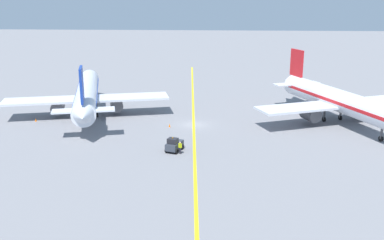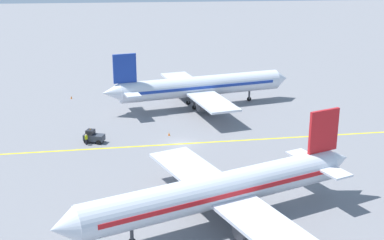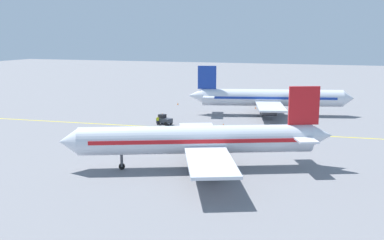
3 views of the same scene
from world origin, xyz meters
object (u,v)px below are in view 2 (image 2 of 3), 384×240
(traffic_cone_near_nose, at_px, (169,134))
(traffic_cone_by_wingtip, at_px, (173,94))
(traffic_cone_mid_apron, at_px, (71,97))
(airplane_at_gate, at_px, (199,87))
(airplane_adjacent_stand, at_px, (220,191))
(baggage_tug_dark, at_px, (93,137))
(ground_crew_worker, at_px, (86,139))

(traffic_cone_near_nose, xyz_separation_m, traffic_cone_by_wingtip, (-22.73, 1.95, 0.00))
(traffic_cone_by_wingtip, bearing_deg, traffic_cone_mid_apron, -89.06)
(airplane_at_gate, distance_m, traffic_cone_near_nose, 16.72)
(airplane_at_gate, bearing_deg, traffic_cone_by_wingtip, -150.12)
(airplane_at_gate, relative_size, traffic_cone_mid_apron, 63.84)
(airplane_adjacent_stand, height_order, traffic_cone_mid_apron, airplane_adjacent_stand)
(baggage_tug_dark, distance_m, traffic_cone_mid_apron, 25.07)
(traffic_cone_mid_apron, bearing_deg, ground_crew_worker, 11.56)
(ground_crew_worker, bearing_deg, airplane_adjacent_stand, 33.39)
(baggage_tug_dark, relative_size, traffic_cone_mid_apron, 6.04)
(airplane_adjacent_stand, xyz_separation_m, traffic_cone_by_wingtip, (-50.22, -1.97, -3.43))
(airplane_adjacent_stand, bearing_deg, ground_crew_worker, -146.61)
(ground_crew_worker, relative_size, traffic_cone_near_nose, 3.05)
(traffic_cone_mid_apron, bearing_deg, traffic_cone_by_wingtip, 90.94)
(airplane_adjacent_stand, relative_size, ground_crew_worker, 20.21)
(airplane_adjacent_stand, relative_size, baggage_tug_dark, 10.23)
(traffic_cone_near_nose, relative_size, traffic_cone_by_wingtip, 1.00)
(baggage_tug_dark, relative_size, traffic_cone_by_wingtip, 6.04)
(baggage_tug_dark, bearing_deg, airplane_adjacent_stand, 30.88)
(airplane_at_gate, xyz_separation_m, traffic_cone_near_nose, (15.08, -6.35, -3.43))
(airplane_adjacent_stand, height_order, traffic_cone_by_wingtip, airplane_adjacent_stand)
(airplane_at_gate, height_order, traffic_cone_mid_apron, airplane_at_gate)
(traffic_cone_near_nose, bearing_deg, traffic_cone_by_wingtip, 175.10)
(airplane_adjacent_stand, height_order, traffic_cone_near_nose, airplane_adjacent_stand)
(airplane_at_gate, relative_size, ground_crew_worker, 20.90)
(airplane_at_gate, relative_size, traffic_cone_near_nose, 63.84)
(traffic_cone_mid_apron, bearing_deg, traffic_cone_near_nose, 38.02)
(airplane_at_gate, height_order, baggage_tug_dark, airplane_at_gate)
(baggage_tug_dark, relative_size, ground_crew_worker, 1.98)
(traffic_cone_near_nose, distance_m, traffic_cone_by_wingtip, 22.81)
(traffic_cone_near_nose, xyz_separation_m, traffic_cone_mid_apron, (-22.41, -17.52, 0.00))
(traffic_cone_by_wingtip, bearing_deg, baggage_tug_dark, -28.45)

